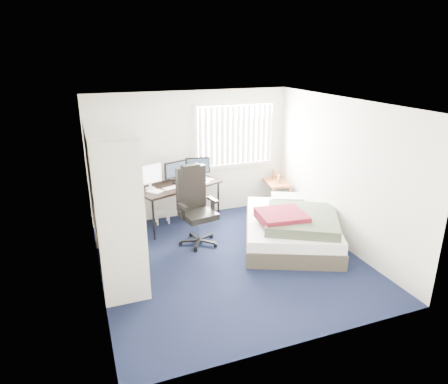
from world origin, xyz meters
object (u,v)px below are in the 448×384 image
at_px(desk, 177,183).
at_px(office_chair, 196,214).
at_px(nightstand, 275,183).
at_px(bed, 291,227).

height_order(desk, office_chair, office_chair).
bearing_deg(desk, nightstand, 2.51).
bearing_deg(desk, office_chair, -84.08).
distance_m(desk, office_chair, 0.96).
distance_m(desk, nightstand, 2.18).
height_order(desk, nightstand, desk).
height_order(nightstand, bed, nightstand).
bearing_deg(office_chair, desk, 95.92).
xyz_separation_m(office_chair, bed, (1.56, -0.60, -0.24)).
relative_size(desk, bed, 0.70).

